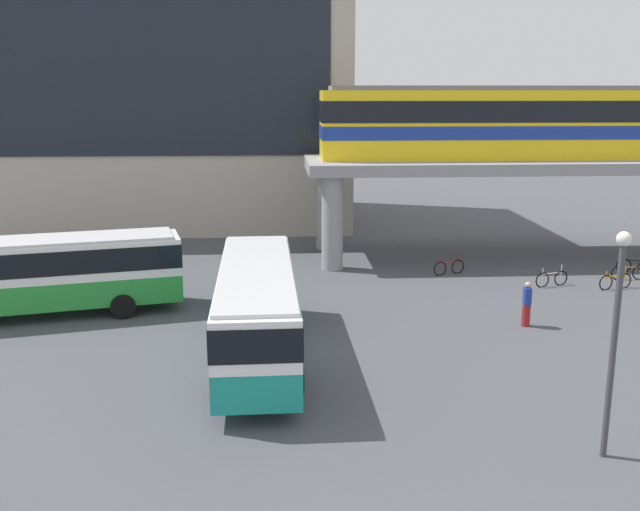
{
  "coord_description": "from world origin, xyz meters",
  "views": [
    {
      "loc": [
        -0.36,
        -23.92,
        9.02
      ],
      "look_at": [
        1.48,
        5.45,
        2.2
      ],
      "focal_mm": 40.25,
      "sensor_mm": 36.0,
      "label": 1
    }
  ],
  "objects_px": {
    "bicycle_black": "(635,266)",
    "bicycle_orange": "(615,281)",
    "bicycle_silver": "(552,279)",
    "bicycle_red": "(449,267)",
    "bus_secondary": "(41,269)",
    "train": "(538,121)",
    "pedestrian_walking_across": "(527,305)",
    "bicycle_brown": "(629,272)",
    "station_building": "(132,83)",
    "bus_main": "(257,302)"
  },
  "relations": [
    {
      "from": "bicycle_black",
      "to": "bicycle_orange",
      "type": "height_order",
      "value": "same"
    },
    {
      "from": "bicycle_silver",
      "to": "bicycle_red",
      "type": "xyz_separation_m",
      "value": [
        -4.29,
        2.49,
        0.0
      ]
    },
    {
      "from": "bus_secondary",
      "to": "train",
      "type": "bearing_deg",
      "value": 22.19
    },
    {
      "from": "bicycle_red",
      "to": "pedestrian_walking_across",
      "type": "height_order",
      "value": "pedestrian_walking_across"
    },
    {
      "from": "bus_secondary",
      "to": "bicycle_brown",
      "type": "xyz_separation_m",
      "value": [
        26.61,
        4.13,
        -1.63
      ]
    },
    {
      "from": "bicycle_orange",
      "to": "bicycle_red",
      "type": "relative_size",
      "value": 1.03
    },
    {
      "from": "station_building",
      "to": "bicycle_silver",
      "type": "height_order",
      "value": "station_building"
    },
    {
      "from": "bus_main",
      "to": "bicycle_brown",
      "type": "relative_size",
      "value": 6.19
    },
    {
      "from": "bicycle_black",
      "to": "pedestrian_walking_across",
      "type": "xyz_separation_m",
      "value": [
        -8.38,
        -7.91,
        0.49
      ]
    },
    {
      "from": "bicycle_silver",
      "to": "pedestrian_walking_across",
      "type": "distance_m",
      "value": 6.51
    },
    {
      "from": "bicycle_orange",
      "to": "station_building",
      "type": "bearing_deg",
      "value": 141.6
    },
    {
      "from": "bus_secondary",
      "to": "bicycle_silver",
      "type": "bearing_deg",
      "value": 8.1
    },
    {
      "from": "bus_main",
      "to": "bus_secondary",
      "type": "xyz_separation_m",
      "value": [
        -8.8,
        5.23,
        0.0
      ]
    },
    {
      "from": "bus_main",
      "to": "bicycle_red",
      "type": "xyz_separation_m",
      "value": [
        9.3,
        10.91,
        -1.63
      ]
    },
    {
      "from": "train",
      "to": "bus_main",
      "type": "relative_size",
      "value": 2.1
    },
    {
      "from": "train",
      "to": "bicycle_red",
      "type": "xyz_separation_m",
      "value": [
        -5.47,
        -3.93,
        -7.0
      ]
    },
    {
      "from": "bus_secondary",
      "to": "pedestrian_walking_across",
      "type": "bearing_deg",
      "value": -7.3
    },
    {
      "from": "bus_main",
      "to": "bicycle_brown",
      "type": "height_order",
      "value": "bus_main"
    },
    {
      "from": "bicycle_black",
      "to": "bicycle_red",
      "type": "distance_m",
      "value": 9.46
    },
    {
      "from": "bicycle_silver",
      "to": "bus_main",
      "type": "bearing_deg",
      "value": -148.22
    },
    {
      "from": "train",
      "to": "bus_secondary",
      "type": "relative_size",
      "value": 2.06
    },
    {
      "from": "bus_main",
      "to": "pedestrian_walking_across",
      "type": "bearing_deg",
      "value": 14.97
    },
    {
      "from": "pedestrian_walking_across",
      "to": "bicycle_brown",
      "type": "bearing_deg",
      "value": 41.55
    },
    {
      "from": "bus_secondary",
      "to": "bicycle_orange",
      "type": "bearing_deg",
      "value": 5.74
    },
    {
      "from": "bicycle_brown",
      "to": "bicycle_orange",
      "type": "height_order",
      "value": "same"
    },
    {
      "from": "bicycle_red",
      "to": "train",
      "type": "bearing_deg",
      "value": 35.71
    },
    {
      "from": "bus_secondary",
      "to": "bicycle_silver",
      "type": "xyz_separation_m",
      "value": [
        22.39,
        3.19,
        -1.63
      ]
    },
    {
      "from": "bicycle_black",
      "to": "bicycle_red",
      "type": "relative_size",
      "value": 1.03
    },
    {
      "from": "train",
      "to": "bicycle_red",
      "type": "bearing_deg",
      "value": -144.29
    },
    {
      "from": "train",
      "to": "bicycle_brown",
      "type": "bearing_deg",
      "value": -61.05
    },
    {
      "from": "bicycle_brown",
      "to": "bicycle_silver",
      "type": "height_order",
      "value": "same"
    },
    {
      "from": "bicycle_brown",
      "to": "train",
      "type": "bearing_deg",
      "value": 118.95
    },
    {
      "from": "bicycle_black",
      "to": "bicycle_silver",
      "type": "xyz_separation_m",
      "value": [
        -5.17,
        -2.27,
        0.0
      ]
    },
    {
      "from": "station_building",
      "to": "bicycle_orange",
      "type": "distance_m",
      "value": 33.71
    },
    {
      "from": "bicycle_orange",
      "to": "pedestrian_walking_across",
      "type": "height_order",
      "value": "pedestrian_walking_across"
    },
    {
      "from": "bus_secondary",
      "to": "station_building",
      "type": "bearing_deg",
      "value": 90.71
    },
    {
      "from": "bicycle_black",
      "to": "bicycle_orange",
      "type": "bearing_deg",
      "value": -129.43
    },
    {
      "from": "bus_main",
      "to": "bicycle_orange",
      "type": "xyz_separation_m",
      "value": [
        16.35,
        7.76,
        -1.63
      ]
    },
    {
      "from": "bicycle_silver",
      "to": "pedestrian_walking_across",
      "type": "bearing_deg",
      "value": -119.63
    },
    {
      "from": "bus_secondary",
      "to": "pedestrian_walking_across",
      "type": "height_order",
      "value": "bus_secondary"
    },
    {
      "from": "bus_secondary",
      "to": "bicycle_black",
      "type": "height_order",
      "value": "bus_secondary"
    },
    {
      "from": "train",
      "to": "pedestrian_walking_across",
      "type": "distance_m",
      "value": 14.4
    },
    {
      "from": "bicycle_black",
      "to": "bicycle_silver",
      "type": "distance_m",
      "value": 5.64
    },
    {
      "from": "bicycle_brown",
      "to": "bicycle_orange",
      "type": "xyz_separation_m",
      "value": [
        -1.46,
        -1.6,
        0.0
      ]
    },
    {
      "from": "bus_secondary",
      "to": "bicycle_silver",
      "type": "relative_size",
      "value": 6.53
    },
    {
      "from": "bus_secondary",
      "to": "bicycle_silver",
      "type": "height_order",
      "value": "bus_secondary"
    },
    {
      "from": "station_building",
      "to": "bicycle_black",
      "type": "distance_m",
      "value": 33.99
    },
    {
      "from": "station_building",
      "to": "bicycle_orange",
      "type": "height_order",
      "value": "station_building"
    },
    {
      "from": "bicycle_brown",
      "to": "bicycle_black",
      "type": "bearing_deg",
      "value": 54.43
    },
    {
      "from": "station_building",
      "to": "bicycle_red",
      "type": "relative_size",
      "value": 17.19
    }
  ]
}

